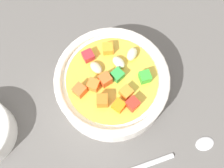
% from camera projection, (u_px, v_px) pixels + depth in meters
% --- Properties ---
extents(ground_plane, '(1.40, 1.40, 0.02)m').
position_uv_depth(ground_plane, '(112.00, 91.00, 0.55)').
color(ground_plane, '#565451').
extents(soup_bowl_main, '(0.19, 0.19, 0.07)m').
position_uv_depth(soup_bowl_main, '(112.00, 83.00, 0.51)').
color(soup_bowl_main, white).
rests_on(soup_bowl_main, ground_plane).
extents(spoon, '(0.03, 0.19, 0.01)m').
position_uv_depth(spoon, '(172.00, 155.00, 0.49)').
color(spoon, silver).
rests_on(spoon, ground_plane).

